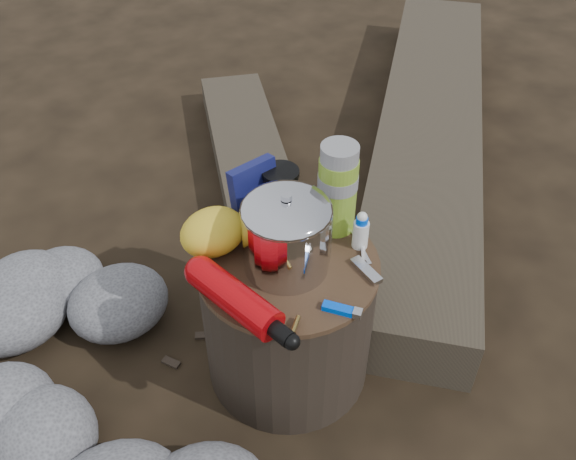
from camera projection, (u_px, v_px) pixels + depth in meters
ground at (288, 365)px, 1.66m from camera, size 60.00×60.00×0.00m
stump at (288, 318)px, 1.54m from camera, size 0.41×0.41×0.38m
rock_ring at (92, 385)px, 1.50m from camera, size 0.44×0.95×0.19m
log_main at (428, 133)px, 2.33m from camera, size 1.80×1.69×0.18m
log_small at (255, 179)px, 2.18m from camera, size 0.73×1.29×0.11m
foil_windscreen at (287, 232)px, 1.39m from camera, size 0.20×0.20×0.12m
camping_pot at (286, 233)px, 1.34m from camera, size 0.19×0.19×0.19m
fuel_bottle at (235, 298)px, 1.28m from camera, size 0.13×0.30×0.07m
thermos at (337, 189)px, 1.43m from camera, size 0.09×0.09×0.23m
travel_mug at (281, 193)px, 1.50m from camera, size 0.08×0.08×0.13m
stuff_sack at (213, 232)px, 1.41m from camera, size 0.15×0.13×0.10m
food_pouch at (254, 193)px, 1.47m from camera, size 0.12×0.04×0.15m
lighter at (338, 308)px, 1.30m from camera, size 0.07×0.08×0.02m
multitool at (366, 271)px, 1.38m from camera, size 0.03×0.09×0.01m
pot_grabber at (361, 247)px, 1.44m from camera, size 0.08×0.12×0.01m
squeeze_bottle at (361, 231)px, 1.42m from camera, size 0.04×0.04×0.09m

